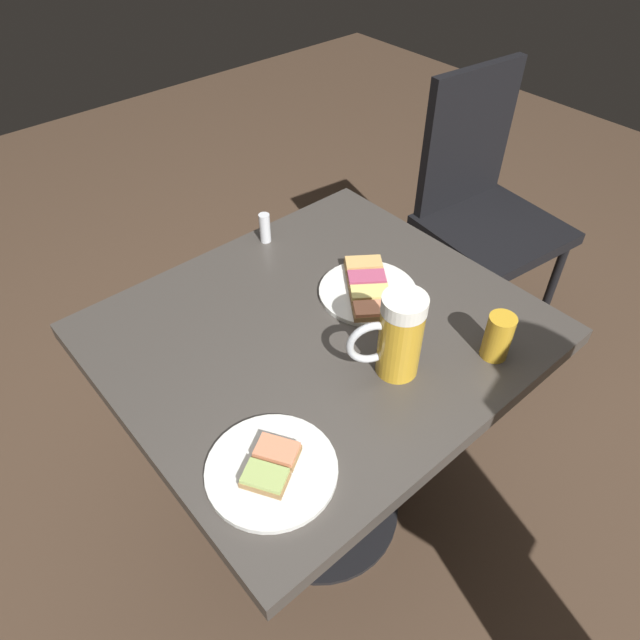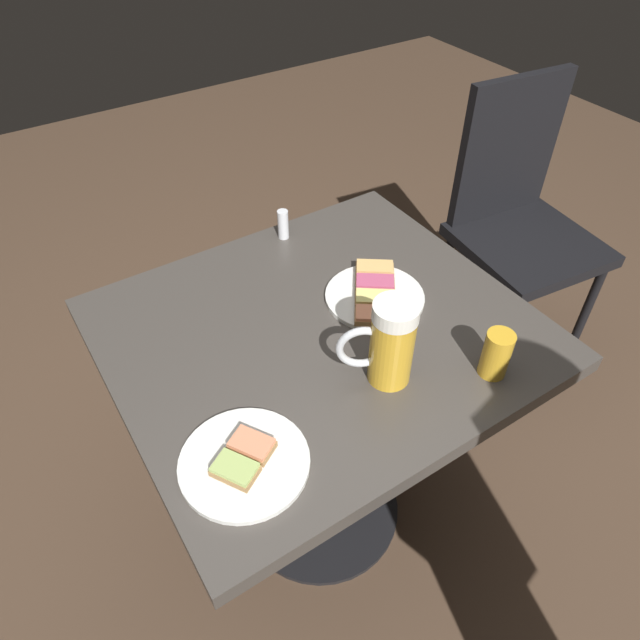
# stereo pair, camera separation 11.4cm
# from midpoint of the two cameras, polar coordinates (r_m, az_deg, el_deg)

# --- Properties ---
(ground_plane) EXTENTS (6.00, 6.00, 0.00)m
(ground_plane) POSITION_cam_midpoint_polar(r_m,az_deg,el_deg) (1.72, -1.98, -18.16)
(ground_plane) COLOR #4C3828
(cafe_table) EXTENTS (0.81, 0.72, 0.71)m
(cafe_table) POSITION_cam_midpoint_polar(r_m,az_deg,el_deg) (1.26, -2.60, -5.73)
(cafe_table) COLOR black
(cafe_table) RESTS_ON ground_plane
(plate_near) EXTENTS (0.21, 0.21, 0.03)m
(plate_near) POSITION_cam_midpoint_polar(r_m,az_deg,el_deg) (1.22, 2.14, 2.89)
(plate_near) COLOR white
(plate_near) RESTS_ON cafe_table
(plate_far) EXTENTS (0.21, 0.21, 0.03)m
(plate_far) POSITION_cam_midpoint_polar(r_m,az_deg,el_deg) (0.94, -8.40, -14.56)
(plate_far) COLOR white
(plate_far) RESTS_ON cafe_table
(beer_mug) EXTENTS (0.13, 0.09, 0.17)m
(beer_mug) POSITION_cam_midpoint_polar(r_m,az_deg,el_deg) (1.01, 4.54, -1.75)
(beer_mug) COLOR gold
(beer_mug) RESTS_ON cafe_table
(beer_glass_small) EXTENTS (0.05, 0.05, 0.10)m
(beer_glass_small) POSITION_cam_midpoint_polar(r_m,az_deg,el_deg) (1.10, 14.44, -1.75)
(beer_glass_small) COLOR gold
(beer_glass_small) RESTS_ON cafe_table
(salt_shaker) EXTENTS (0.03, 0.03, 0.07)m
(salt_shaker) POSITION_cam_midpoint_polar(r_m,az_deg,el_deg) (1.37, -7.88, 8.93)
(salt_shaker) COLOR silver
(salt_shaker) RESTS_ON cafe_table
(cafe_chair) EXTENTS (0.42, 0.42, 0.94)m
(cafe_chair) POSITION_cam_midpoint_polar(r_m,az_deg,el_deg) (1.88, 14.04, 11.05)
(cafe_chair) COLOR black
(cafe_chair) RESTS_ON ground_plane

